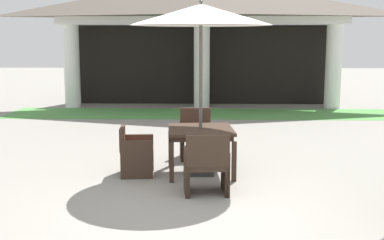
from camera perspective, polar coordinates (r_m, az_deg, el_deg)
ground_plane at (r=6.79m, az=0.56°, el=-9.57°), size 60.00×60.00×0.00m
background_pavilion at (r=15.89m, az=1.15°, el=12.69°), size 9.47×2.88×4.03m
lawn_strip at (r=14.56m, az=1.07°, el=0.73°), size 11.27×2.14×0.01m
patio_table_mid_left at (r=8.08m, az=0.99°, el=-1.61°), size 1.12×1.12×0.76m
patio_umbrella_mid_left at (r=7.94m, az=1.03°, el=11.79°), size 2.24×2.24×2.79m
patio_chair_mid_left_south at (r=7.10m, az=1.65°, el=-5.23°), size 0.67×0.60×0.90m
patio_chair_mid_left_west at (r=8.13m, az=-6.51°, el=-3.60°), size 0.57×0.62×0.79m
patio_chair_mid_left_north at (r=9.17m, az=0.47°, el=-1.85°), size 0.63×0.59×0.91m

